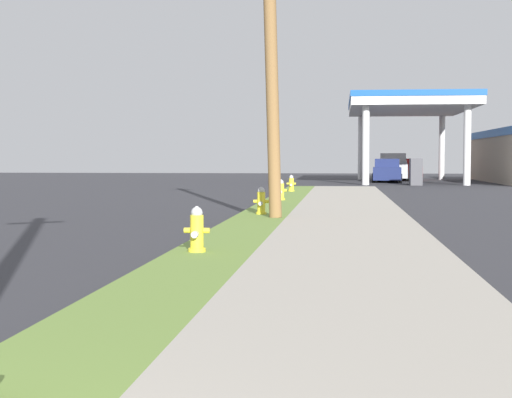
% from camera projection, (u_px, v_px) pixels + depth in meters
% --- Properties ---
extents(fire_hydrant_second, '(0.42, 0.38, 0.74)m').
position_uv_depth(fire_hydrant_second, '(197.00, 232.00, 12.75)').
color(fire_hydrant_second, yellow).
rests_on(fire_hydrant_second, grass_verge).
extents(fire_hydrant_third, '(0.42, 0.37, 0.74)m').
position_uv_depth(fire_hydrant_third, '(261.00, 202.00, 21.21)').
color(fire_hydrant_third, yellow).
rests_on(fire_hydrant_third, grass_verge).
extents(fire_hydrant_fourth, '(0.42, 0.37, 0.74)m').
position_uv_depth(fire_hydrant_fourth, '(281.00, 191.00, 28.31)').
color(fire_hydrant_fourth, yellow).
rests_on(fire_hydrant_fourth, grass_verge).
extents(fire_hydrant_fifth, '(0.42, 0.38, 0.74)m').
position_uv_depth(fire_hydrant_fifth, '(291.00, 184.00, 35.62)').
color(fire_hydrant_fifth, yellow).
rests_on(fire_hydrant_fifth, grass_verge).
extents(utility_pole_midground, '(1.01, 1.14, 9.36)m').
position_uv_depth(utility_pole_midground, '(270.00, 29.00, 19.68)').
color(utility_pole_midground, olive).
rests_on(utility_pole_midground, grass_verge).
extents(car_navy_by_near_pump, '(2.13, 4.58, 1.57)m').
position_uv_depth(car_navy_by_near_pump, '(387.00, 171.00, 52.74)').
color(car_navy_by_near_pump, navy).
rests_on(car_navy_by_near_pump, ground).
extents(car_red_by_far_pump, '(2.23, 4.62, 1.57)m').
position_uv_depth(car_red_by_far_pump, '(406.00, 170.00, 59.49)').
color(car_red_by_far_pump, red).
rests_on(car_red_by_far_pump, ground).
extents(truck_silver_at_forecourt, '(2.42, 5.51, 1.97)m').
position_uv_depth(truck_silver_at_forecourt, '(393.00, 168.00, 56.81)').
color(truck_silver_at_forecourt, '#BCBCC1').
rests_on(truck_silver_at_forecourt, ground).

